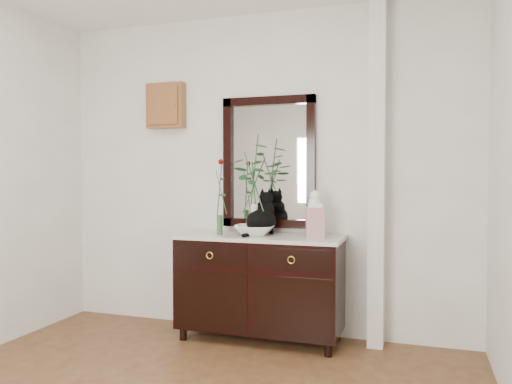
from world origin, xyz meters
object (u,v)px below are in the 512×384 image
(cat, at_px, (261,213))
(lotus_bowl, at_px, (254,230))
(ginger_jar, at_px, (315,213))
(sideboard, at_px, (260,282))

(cat, height_order, lotus_bowl, cat)
(lotus_bowl, xyz_separation_m, ginger_jar, (0.49, -0.01, 0.15))
(cat, xyz_separation_m, lotus_bowl, (-0.05, -0.04, -0.14))
(cat, xyz_separation_m, ginger_jar, (0.45, -0.05, 0.01))
(cat, bearing_deg, lotus_bowl, -120.59)
(sideboard, xyz_separation_m, cat, (0.00, 0.03, 0.55))
(sideboard, bearing_deg, ginger_jar, -2.31)
(sideboard, bearing_deg, lotus_bowl, -165.26)
(sideboard, relative_size, lotus_bowl, 4.08)
(lotus_bowl, bearing_deg, ginger_jar, -0.74)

